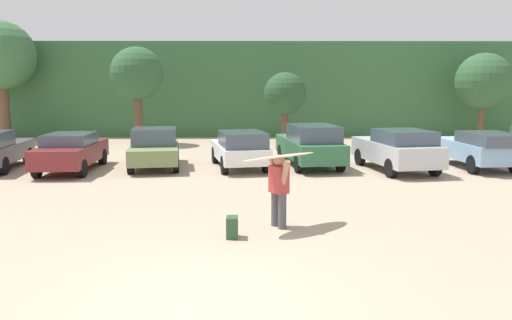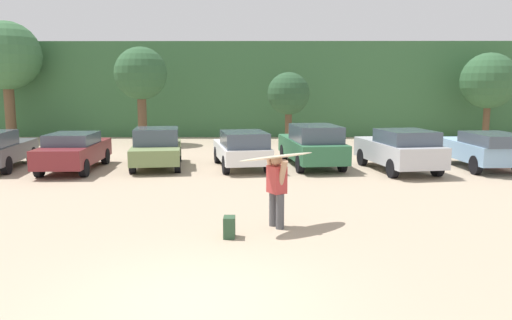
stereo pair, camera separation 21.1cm
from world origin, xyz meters
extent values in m
plane|color=tan|center=(0.00, 0.00, 0.00)|extent=(120.00, 120.00, 0.00)
cube|color=#38663D|center=(0.00, 29.64, 2.87)|extent=(108.00, 12.00, 5.74)
cylinder|color=brown|center=(-13.26, 21.87, 1.58)|extent=(0.58, 0.58, 3.17)
sphere|color=#38663D|center=(-13.26, 21.87, 4.80)|extent=(3.85, 3.85, 3.85)
cylinder|color=brown|center=(-5.22, 19.87, 1.30)|extent=(0.47, 0.47, 2.59)
sphere|color=#2D5633|center=(-5.22, 19.87, 3.77)|extent=(2.77, 2.77, 2.77)
cylinder|color=brown|center=(2.60, 20.28, 0.87)|extent=(0.37, 0.37, 1.73)
sphere|color=#284C2D|center=(2.60, 20.28, 2.70)|extent=(2.28, 2.28, 2.28)
cylinder|color=brown|center=(13.75, 21.32, 1.04)|extent=(0.36, 0.36, 2.08)
sphere|color=#2D5633|center=(13.75, 21.32, 3.39)|extent=(3.08, 3.08, 3.08)
cylinder|color=black|center=(-8.32, 13.36, 0.33)|extent=(0.29, 0.68, 0.66)
cylinder|color=black|center=(-8.02, 10.67, 0.33)|extent=(0.29, 0.68, 0.66)
cube|color=maroon|center=(-5.90, 11.59, 0.66)|extent=(1.90, 4.40, 0.68)
cube|color=#3F4C5B|center=(-5.89, 11.45, 1.20)|extent=(1.66, 2.09, 0.41)
cylinder|color=black|center=(-6.73, 12.98, 0.32)|extent=(0.25, 0.64, 0.63)
cylinder|color=black|center=(-5.19, 13.05, 0.32)|extent=(0.25, 0.64, 0.63)
cylinder|color=black|center=(-6.61, 10.13, 0.32)|extent=(0.25, 0.64, 0.63)
cylinder|color=black|center=(-5.06, 10.19, 0.32)|extent=(0.25, 0.64, 0.63)
cube|color=#6B7F4C|center=(-2.94, 12.27, 0.60)|extent=(2.33, 4.15, 0.58)
cube|color=#3F4C5B|center=(-2.95, 12.37, 1.21)|extent=(1.89, 2.06, 0.63)
cylinder|color=black|center=(-3.92, 13.44, 0.31)|extent=(0.31, 0.65, 0.62)
cylinder|color=black|center=(-2.33, 13.67, 0.31)|extent=(0.31, 0.65, 0.62)
cylinder|color=black|center=(-3.55, 10.87, 0.31)|extent=(0.31, 0.65, 0.62)
cylinder|color=black|center=(-1.96, 11.10, 0.31)|extent=(0.31, 0.65, 0.62)
cube|color=white|center=(0.32, 12.25, 0.62)|extent=(2.46, 4.29, 0.57)
cube|color=#3F4C5B|center=(0.47, 11.52, 1.19)|extent=(1.95, 2.40, 0.55)
cylinder|color=black|center=(-0.69, 13.41, 0.34)|extent=(0.35, 0.70, 0.67)
cylinder|color=black|center=(0.81, 13.70, 0.34)|extent=(0.35, 0.70, 0.67)
cylinder|color=black|center=(-0.17, 10.79, 0.34)|extent=(0.35, 0.70, 0.67)
cylinder|color=black|center=(1.33, 11.09, 0.34)|extent=(0.35, 0.70, 0.67)
cube|color=#2D6642|center=(3.08, 12.73, 0.69)|extent=(2.41, 4.96, 0.71)
cube|color=#3F4C5B|center=(3.17, 12.06, 1.35)|extent=(1.93, 2.54, 0.62)
cylinder|color=black|center=(2.07, 14.17, 0.33)|extent=(0.31, 0.69, 0.67)
cylinder|color=black|center=(3.64, 14.39, 0.33)|extent=(0.31, 0.69, 0.67)
cylinder|color=black|center=(2.51, 11.06, 0.33)|extent=(0.31, 0.69, 0.67)
cylinder|color=black|center=(4.08, 11.29, 0.33)|extent=(0.31, 0.69, 0.67)
cube|color=silver|center=(6.19, 11.58, 0.71)|extent=(2.55, 4.47, 0.75)
cube|color=#3F4C5B|center=(6.30, 10.97, 1.33)|extent=(2.03, 2.31, 0.49)
cylinder|color=black|center=(5.13, 12.80, 0.33)|extent=(0.33, 0.69, 0.67)
cylinder|color=black|center=(6.75, 13.10, 0.33)|extent=(0.33, 0.69, 0.67)
cylinder|color=black|center=(5.62, 10.07, 0.33)|extent=(0.33, 0.69, 0.67)
cylinder|color=black|center=(7.24, 10.36, 0.33)|extent=(0.33, 0.69, 0.67)
cube|color=#84ADD1|center=(9.48, 12.14, 0.68)|extent=(2.03, 4.12, 0.68)
cube|color=#3F4C5B|center=(9.54, 11.16, 1.23)|extent=(1.78, 2.48, 0.42)
cylinder|color=black|center=(8.60, 13.41, 0.34)|extent=(0.26, 0.70, 0.68)
cylinder|color=black|center=(10.19, 13.51, 0.34)|extent=(0.26, 0.70, 0.68)
cylinder|color=black|center=(8.76, 10.77, 0.34)|extent=(0.26, 0.70, 0.68)
cylinder|color=black|center=(11.47, 14.03, 0.36)|extent=(0.27, 0.73, 0.71)
cylinder|color=#4C4C51|center=(1.49, 3.86, 0.40)|extent=(0.19, 0.19, 0.79)
cylinder|color=#4C4C51|center=(1.34, 4.10, 0.40)|extent=(0.19, 0.19, 0.79)
cube|color=#B23838|center=(1.42, 3.98, 1.10)|extent=(0.47, 0.50, 0.61)
sphere|color=tan|center=(1.42, 3.98, 1.53)|extent=(0.25, 0.25, 0.25)
cylinder|color=tan|center=(1.53, 3.79, 1.26)|extent=(0.29, 0.36, 0.65)
cylinder|color=tan|center=(1.30, 4.17, 1.26)|extent=(0.29, 0.36, 0.65)
ellipsoid|color=beige|center=(1.44, 4.00, 1.61)|extent=(1.98, 1.78, 0.17)
cube|color=#2D4C33|center=(0.40, 3.19, 0.23)|extent=(0.24, 0.34, 0.45)
camera|label=1|loc=(0.81, -7.12, 3.20)|focal=35.54mm
camera|label=2|loc=(1.02, -7.12, 3.20)|focal=35.54mm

